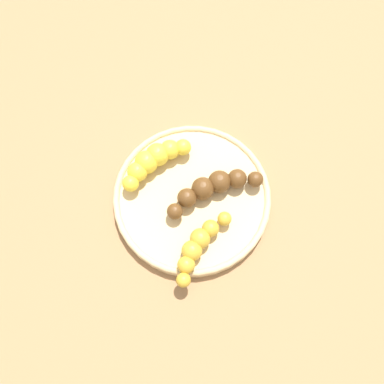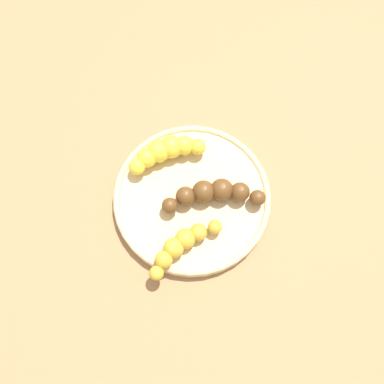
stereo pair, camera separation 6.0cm
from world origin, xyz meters
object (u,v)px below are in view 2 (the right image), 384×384
Objects in this scene: banana_overripe at (213,194)px; banana_spotted at (181,245)px; fruit_bowl at (192,197)px; banana_yellow at (166,151)px.

banana_spotted is (0.08, 0.04, -0.00)m from banana_overripe.
fruit_bowl is 1.73× the size of banana_overripe.
banana_yellow is 0.15m from banana_spotted.
fruit_bowl is 0.08m from banana_yellow.
banana_yellow reaches higher than banana_overripe.
banana_yellow reaches higher than fruit_bowl.
fruit_bowl is 0.04m from banana_overripe.
banana_overripe is (-0.03, 0.02, 0.02)m from fruit_bowl.
banana_overripe is 1.16× the size of banana_yellow.
banana_spotted is at bearing 142.27° from banana_overripe.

